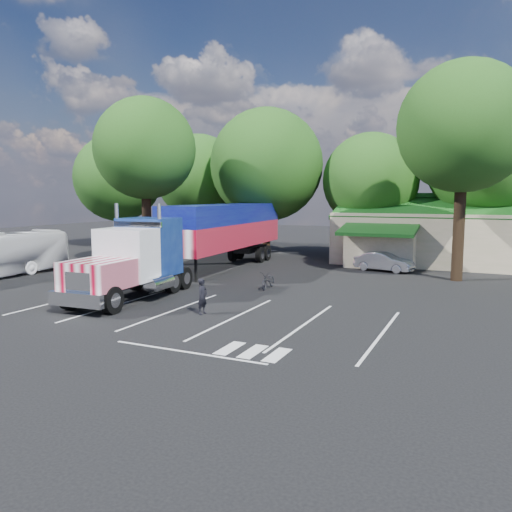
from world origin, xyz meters
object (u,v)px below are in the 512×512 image
at_px(bicycle, 268,280).
at_px(silver_sedan, 384,262).
at_px(woman, 203,296).
at_px(semi_truck, 207,234).

bearing_deg(bicycle, silver_sedan, 59.80).
height_order(bicycle, silver_sedan, silver_sedan).
bearing_deg(silver_sedan, woman, 174.87).
distance_m(semi_truck, woman, 11.69).
bearing_deg(silver_sedan, semi_truck, 133.13).
distance_m(woman, bicycle, 7.01).
xyz_separation_m(semi_truck, bicycle, (5.86, -3.03, -2.29)).
relative_size(semi_truck, woman, 14.55).
relative_size(bicycle, silver_sedan, 0.46).
xyz_separation_m(woman, bicycle, (0.20, 7.00, -0.32)).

